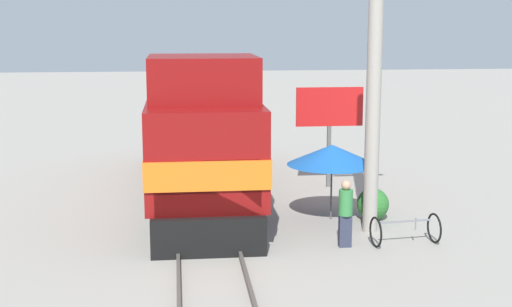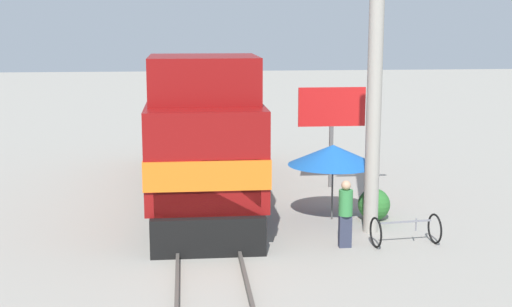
# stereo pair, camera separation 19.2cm
# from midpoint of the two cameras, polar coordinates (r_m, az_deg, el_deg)

# --- Properties ---
(ground_plane) EXTENTS (120.00, 120.00, 0.00)m
(ground_plane) POSITION_cam_midpoint_polar(r_m,az_deg,el_deg) (20.49, -4.55, -4.81)
(ground_plane) COLOR gray
(rail_near) EXTENTS (0.08, 40.73, 0.15)m
(rail_near) POSITION_cam_midpoint_polar(r_m,az_deg,el_deg) (20.47, -6.57, -4.65)
(rail_near) COLOR #4C4742
(rail_near) RESTS_ON ground_plane
(rail_far) EXTENTS (0.08, 40.73, 0.15)m
(rail_far) POSITION_cam_midpoint_polar(r_m,az_deg,el_deg) (20.51, -2.54, -4.56)
(rail_far) COLOR #4C4742
(rail_far) RESTS_ON ground_plane
(locomotive) EXTENTS (2.97, 12.78, 4.54)m
(locomotive) POSITION_cam_midpoint_polar(r_m,az_deg,el_deg) (22.06, -4.80, 1.22)
(locomotive) COLOR black
(locomotive) RESTS_ON ground_plane
(utility_pole) EXTENTS (1.80, 0.38, 8.52)m
(utility_pole) POSITION_cam_midpoint_polar(r_m,az_deg,el_deg) (18.24, 9.16, 7.00)
(utility_pole) COLOR #9E998E
(utility_pole) RESTS_ON ground_plane
(vendor_umbrella) EXTENTS (2.47, 2.47, 2.10)m
(vendor_umbrella) POSITION_cam_midpoint_polar(r_m,az_deg,el_deg) (19.58, 5.82, -0.10)
(vendor_umbrella) COLOR #4C4C4C
(vendor_umbrella) RESTS_ON ground_plane
(billboard_sign) EXTENTS (2.21, 0.12, 3.31)m
(billboard_sign) POSITION_cam_midpoint_polar(r_m,az_deg,el_deg) (23.39, 5.67, 3.28)
(billboard_sign) COLOR #595959
(billboard_sign) RESTS_ON ground_plane
(shrub_cluster) EXTENTS (0.89, 0.89, 0.89)m
(shrub_cluster) POSITION_cam_midpoint_polar(r_m,az_deg,el_deg) (19.96, 9.06, -4.01)
(shrub_cluster) COLOR #2D722D
(shrub_cluster) RESTS_ON ground_plane
(person_bystander) EXTENTS (0.34, 0.34, 1.66)m
(person_bystander) POSITION_cam_midpoint_polar(r_m,az_deg,el_deg) (17.38, 6.86, -4.60)
(person_bystander) COLOR #2D3347
(person_bystander) RESTS_ON ground_plane
(bicycle) EXTENTS (1.67, 0.92, 0.75)m
(bicycle) POSITION_cam_midpoint_polar(r_m,az_deg,el_deg) (17.90, 11.56, -5.99)
(bicycle) COLOR black
(bicycle) RESTS_ON ground_plane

